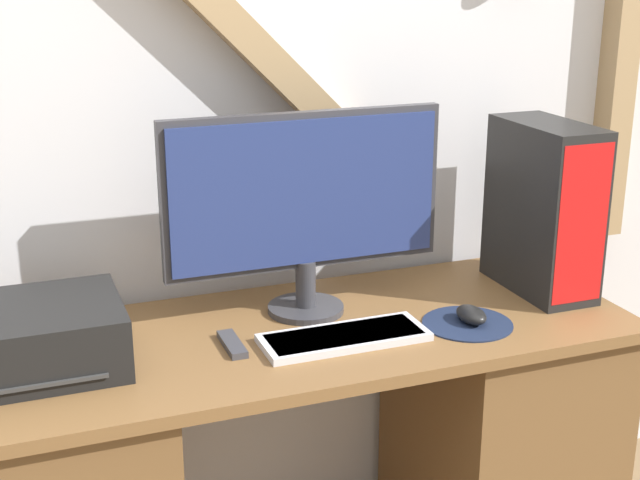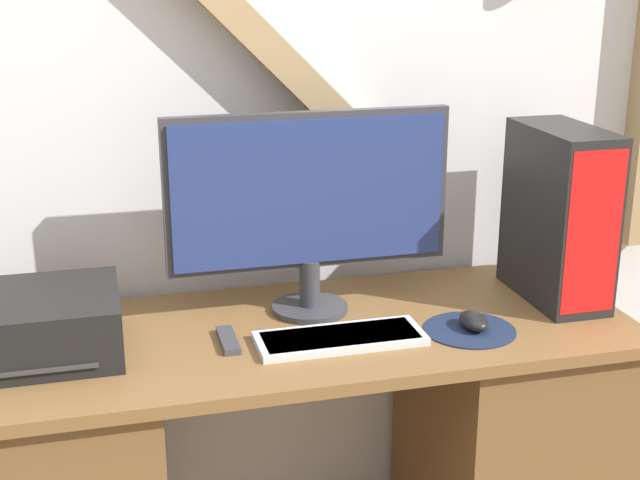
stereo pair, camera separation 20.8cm
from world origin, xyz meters
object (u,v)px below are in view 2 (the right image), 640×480
Objects in this scene: monitor at (309,200)px; computer_tower at (559,215)px; remote_control at (228,340)px; keyboard at (340,338)px; mouse at (474,321)px; printer at (38,326)px.

monitor is 1.56× the size of computer_tower.
monitor is 5.03× the size of remote_control.
mouse is (0.33, -0.01, 0.01)m from keyboard.
keyboard is at bearing -83.68° from monitor.
mouse reaches higher than remote_control.
mouse is at bearing -7.15° from remote_control.
keyboard is 1.08× the size of printer.
mouse is at bearing -2.60° from keyboard.
printer is (-1.00, 0.12, 0.05)m from mouse.
printer reaches higher than mouse.
monitor reaches higher than remote_control.
keyboard is (0.02, -0.20, -0.28)m from monitor.
keyboard is at bearing 177.40° from mouse.
mouse is (0.35, -0.22, -0.27)m from monitor.
keyboard is at bearing -12.90° from remote_control.
monitor is 1.79× the size of keyboard.
monitor is 1.94× the size of printer.
mouse reaches higher than keyboard.
printer is at bearing 170.85° from keyboard.
computer_tower is at bearing 26.93° from mouse.
printer is at bearing 173.15° from remote_control.
printer is (-0.67, 0.11, 0.06)m from keyboard.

